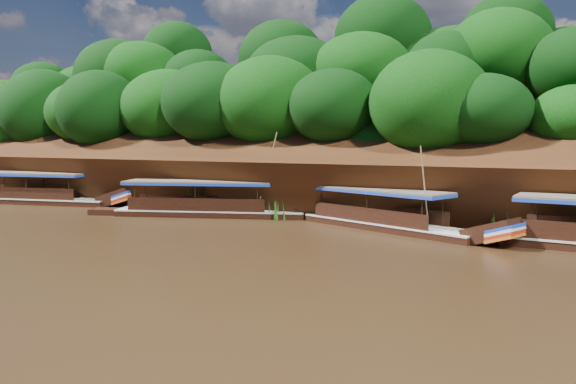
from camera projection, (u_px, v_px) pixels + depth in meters
name	position (u px, v px, depth m)	size (l,w,h in m)	color
ground	(312.00, 255.00, 25.50)	(160.00, 160.00, 0.00)	black
riverbank	(433.00, 181.00, 45.33)	(120.00, 30.06, 19.40)	black
boat_1	(397.00, 222.00, 31.89)	(13.41, 6.46, 5.32)	black
boat_2	(222.00, 208.00, 37.99)	(15.06, 7.07, 6.15)	black
boat_3	(51.00, 197.00, 45.15)	(14.26, 5.17, 3.00)	black
reeds	(325.00, 208.00, 35.42)	(49.72, 2.61, 2.08)	#296619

